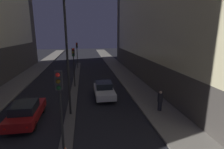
% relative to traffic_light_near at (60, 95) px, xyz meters
% --- Properties ---
extents(building_right, '(6.01, 34.42, 18.60)m').
position_rel_traffic_light_near_xyz_m(building_right, '(11.47, 13.32, 5.93)').
color(building_right, '#4C4742').
rests_on(building_right, ground).
extents(median_strip, '(0.75, 31.11, 0.14)m').
position_rel_traffic_light_near_xyz_m(median_strip, '(0.00, 12.66, -3.31)').
color(median_strip, '#56544F').
rests_on(median_strip, ground).
extents(traffic_light_near, '(0.32, 0.42, 4.40)m').
position_rel_traffic_light_near_xyz_m(traffic_light_near, '(0.00, 0.00, 0.00)').
color(traffic_light_near, black).
rests_on(traffic_light_near, median_strip).
extents(traffic_light_mid, '(0.32, 0.42, 4.40)m').
position_rel_traffic_light_near_xyz_m(traffic_light_mid, '(0.00, 11.86, 0.00)').
color(traffic_light_mid, black).
rests_on(traffic_light_mid, median_strip).
extents(traffic_light_far, '(0.32, 0.42, 4.40)m').
position_rel_traffic_light_near_xyz_m(traffic_light_far, '(0.00, 22.70, 0.00)').
color(traffic_light_far, black).
rests_on(traffic_light_far, median_strip).
extents(street_lamp, '(0.46, 0.46, 9.15)m').
position_rel_traffic_light_near_xyz_m(street_lamp, '(0.00, 4.76, 2.49)').
color(street_lamp, black).
rests_on(street_lamp, median_strip).
extents(car_left_lane, '(1.80, 4.24, 1.52)m').
position_rel_traffic_light_near_xyz_m(car_left_lane, '(-2.99, 4.22, -2.61)').
color(car_left_lane, maroon).
rests_on(car_left_lane, ground).
extents(car_right_lane, '(1.79, 4.10, 1.47)m').
position_rel_traffic_light_near_xyz_m(car_right_lane, '(2.99, 8.31, -2.64)').
color(car_right_lane, silver).
rests_on(car_right_lane, ground).
extents(pedestrian_on_right_sidewalk, '(0.41, 0.41, 1.63)m').
position_rel_traffic_light_near_xyz_m(pedestrian_on_right_sidewalk, '(7.00, 4.27, -2.39)').
color(pedestrian_on_right_sidewalk, black).
rests_on(pedestrian_on_right_sidewalk, sidewalk_right).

